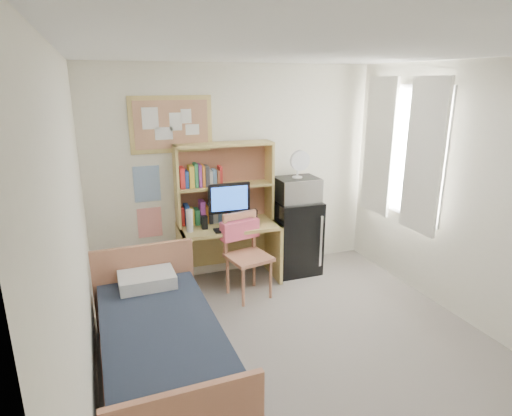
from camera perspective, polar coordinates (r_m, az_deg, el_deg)
name	(u,v)px	position (r m, az deg, el deg)	size (l,w,h in m)	color
floor	(313,362)	(4.08, 7.57, -19.72)	(3.60, 4.20, 0.02)	gray
ceiling	(327,51)	(3.30, 9.40, 19.90)	(3.60, 4.20, 0.02)	white
wall_back	(237,173)	(5.34, -2.58, 4.74)	(3.60, 0.04, 2.60)	white
wall_left	(78,254)	(3.07, -22.64, -5.73)	(0.04, 4.20, 2.60)	white
wall_right	(487,202)	(4.60, 28.42, 0.76)	(0.04, 4.20, 2.60)	white
window_unit	(402,151)	(5.34, 18.88, 7.16)	(0.10, 1.40, 1.70)	white
curtain_left	(424,157)	(5.03, 21.49, 6.34)	(0.04, 0.55, 1.70)	white
curtain_right	(379,147)	(5.64, 16.07, 7.85)	(0.04, 0.55, 1.70)	white
bulletin_board	(171,124)	(5.04, -11.22, 10.88)	(0.94, 0.03, 0.64)	tan
poster_wave	(147,184)	(5.11, -14.35, 3.12)	(0.30, 0.01, 0.42)	#295FA6
poster_japan	(150,222)	(5.24, -13.98, -1.88)	(0.28, 0.01, 0.36)	red
desk	(229,253)	(5.26, -3.62, -6.06)	(1.19, 0.59, 0.74)	#D4BA67
desk_chair	(249,257)	(4.87, -0.97, -6.50)	(0.49, 0.49, 0.97)	#B97957
mini_fridge	(295,236)	(5.55, 5.21, -3.72)	(0.56, 0.56, 0.95)	black
bed	(162,354)	(3.76, -12.39, -18.46)	(0.95, 1.89, 0.52)	#19202E
hutch	(224,183)	(5.14, -4.22, 3.35)	(1.17, 0.30, 0.96)	#D4BA67
monitor	(229,205)	(4.99, -3.58, 0.41)	(0.49, 0.04, 0.53)	black
keyboard	(233,229)	(4.94, -3.11, -2.82)	(0.44, 0.14, 0.02)	black
speaker_left	(205,222)	(4.99, -6.87, -1.93)	(0.06, 0.06, 0.16)	black
speaker_right	(254,217)	(5.13, -0.30, -1.16)	(0.07, 0.07, 0.18)	black
water_bottle	(190,221)	(4.90, -8.86, -1.69)	(0.08, 0.08, 0.26)	silver
hoodie	(240,229)	(4.93, -2.18, -2.86)	(0.46, 0.14, 0.22)	#EB5975
microwave	(297,189)	(5.35, 5.47, 2.49)	(0.51, 0.39, 0.30)	silver
desk_fan	(298,165)	(5.28, 5.56, 5.66)	(0.25, 0.25, 0.31)	silver
pillow	(147,280)	(4.25, -14.33, -9.24)	(0.52, 0.36, 0.12)	silver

